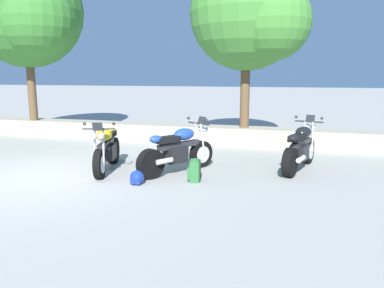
% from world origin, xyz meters
% --- Properties ---
extents(ground_plane, '(120.00, 120.00, 0.00)m').
position_xyz_m(ground_plane, '(0.00, 0.00, 0.00)').
color(ground_plane, '#A3A099').
extents(stone_wall, '(36.00, 0.80, 0.55)m').
position_xyz_m(stone_wall, '(0.00, 4.80, 0.28)').
color(stone_wall, '#A89E89').
rests_on(stone_wall, ground).
extents(motorcycle_yellow_near_left, '(0.90, 2.02, 1.18)m').
position_xyz_m(motorcycle_yellow_near_left, '(1.07, 0.93, 0.49)').
color(motorcycle_yellow_near_left, black).
rests_on(motorcycle_yellow_near_left, ground).
extents(motorcycle_blue_centre, '(1.24, 1.84, 1.18)m').
position_xyz_m(motorcycle_blue_centre, '(2.67, 1.20, 0.49)').
color(motorcycle_blue_centre, black).
rests_on(motorcycle_blue_centre, ground).
extents(motorcycle_black_far_right, '(0.86, 2.03, 1.18)m').
position_xyz_m(motorcycle_black_far_right, '(5.24, 2.19, 0.49)').
color(motorcycle_black_far_right, black).
rests_on(motorcycle_black_far_right, ground).
extents(rider_backpack, '(0.30, 0.33, 0.47)m').
position_xyz_m(rider_backpack, '(3.20, 0.61, 0.24)').
color(rider_backpack, '#2D6B38').
rests_on(rider_backpack, ground).
extents(rider_helmet, '(0.28, 0.28, 0.28)m').
position_xyz_m(rider_helmet, '(2.18, 0.09, 0.14)').
color(rider_helmet, navy).
rests_on(rider_helmet, ground).
extents(leafy_tree_mid_left, '(3.93, 3.74, 5.54)m').
position_xyz_m(leafy_tree_mid_left, '(-3.57, 4.49, 4.13)').
color(leafy_tree_mid_left, brown).
rests_on(leafy_tree_mid_left, stone_wall).
extents(leafy_tree_mid_right, '(3.46, 3.29, 4.96)m').
position_xyz_m(leafy_tree_mid_right, '(3.74, 4.73, 3.79)').
color(leafy_tree_mid_right, brown).
rests_on(leafy_tree_mid_right, stone_wall).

